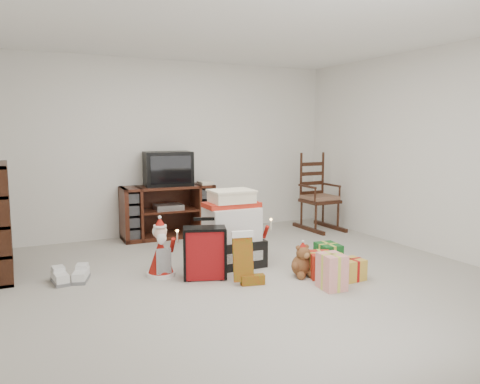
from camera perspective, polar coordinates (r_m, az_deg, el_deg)
name	(u,v)px	position (r m, az deg, el deg)	size (l,w,h in m)	color
room	(251,157)	(4.57, 1.32, 4.28)	(5.01, 5.01, 2.51)	#ACA79D
tv_stand	(168,211)	(6.69, -8.78, -2.35)	(1.30, 0.49, 0.74)	#401E12
rocking_chair	(317,202)	(7.27, 9.42, -1.21)	(0.50, 0.81, 1.21)	#361B0E
gift_pile	(232,233)	(5.23, -1.03, -5.07)	(0.67, 0.50, 0.84)	black
red_suitcase	(205,253)	(4.81, -4.32, -7.39)	(0.46, 0.34, 0.62)	maroon
stocking	(243,258)	(4.62, 0.37, -8.00)	(0.25, 0.11, 0.54)	#0D7614
teddy_bear	(302,262)	(4.95, 7.56, -8.51)	(0.22, 0.20, 0.33)	brown
santa_figurine	(255,239)	(5.52, 1.88, -5.79)	(0.30, 0.28, 0.61)	#A11811
mrs_claus_figurine	(161,254)	(4.96, -9.66, -7.40)	(0.30, 0.29, 0.62)	#A11811
sneaker_pair	(71,277)	(5.04, -19.95, -9.67)	(0.39, 0.33, 0.11)	white
gift_cluster	(336,265)	(4.94, 11.59, -8.75)	(0.59, 0.90, 0.27)	#B52414
crt_television	(168,169)	(6.64, -8.78, 2.84)	(0.70, 0.54, 0.48)	black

